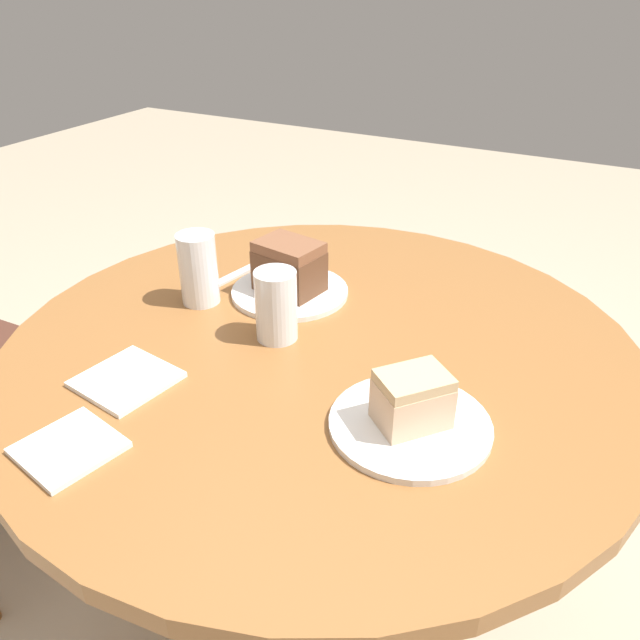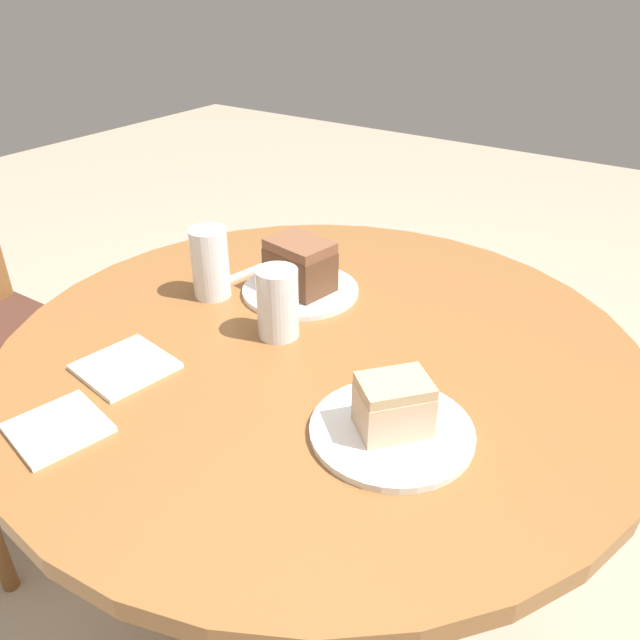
# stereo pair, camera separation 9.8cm
# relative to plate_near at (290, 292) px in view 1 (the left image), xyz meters

# --- Properties ---
(ground_plane) EXTENTS (8.00, 8.00, 0.00)m
(ground_plane) POSITION_rel_plate_near_xyz_m (-0.12, -0.12, -0.73)
(ground_plane) COLOR tan
(table) EXTENTS (1.01, 1.01, 0.73)m
(table) POSITION_rel_plate_near_xyz_m (-0.12, -0.12, -0.17)
(table) COLOR brown
(table) RESTS_ON ground_plane
(plate_near) EXTENTS (0.21, 0.21, 0.01)m
(plate_near) POSITION_rel_plate_near_xyz_m (0.00, 0.00, 0.00)
(plate_near) COLOR white
(plate_near) RESTS_ON table
(plate_far) EXTENTS (0.21, 0.21, 0.01)m
(plate_far) POSITION_rel_plate_near_xyz_m (-0.25, -0.33, 0.00)
(plate_far) COLOR white
(plate_far) RESTS_ON table
(cake_slice_near) EXTENTS (0.10, 0.13, 0.09)m
(cake_slice_near) POSITION_rel_plate_near_xyz_m (0.00, -0.00, 0.05)
(cake_slice_near) COLOR brown
(cake_slice_near) RESTS_ON plate_near
(cake_slice_far) EXTENTS (0.11, 0.11, 0.07)m
(cake_slice_far) POSITION_rel_plate_near_xyz_m (-0.25, -0.33, 0.04)
(cake_slice_far) COLOR beige
(cake_slice_far) RESTS_ON plate_far
(glass_lemonade) EXTENTS (0.07, 0.07, 0.12)m
(glass_lemonade) POSITION_rel_plate_near_xyz_m (-0.14, -0.06, 0.05)
(glass_lemonade) COLOR beige
(glass_lemonade) RESTS_ON table
(glass_water) EXTENTS (0.07, 0.07, 0.13)m
(glass_water) POSITION_rel_plate_near_xyz_m (-0.10, 0.13, 0.05)
(glass_water) COLOR silver
(glass_water) RESTS_ON table
(napkin_stack) EXTENTS (0.14, 0.14, 0.01)m
(napkin_stack) POSITION_rel_plate_near_xyz_m (-0.35, 0.07, -0.00)
(napkin_stack) COLOR white
(napkin_stack) RESTS_ON table
(fork) EXTENTS (0.17, 0.05, 0.00)m
(fork) POSITION_rel_plate_near_xyz_m (0.01, 0.13, -0.00)
(fork) COLOR silver
(fork) RESTS_ON table
(napkin_side) EXTENTS (0.13, 0.13, 0.01)m
(napkin_side) POSITION_rel_plate_near_xyz_m (-0.49, 0.03, -0.00)
(napkin_side) COLOR white
(napkin_side) RESTS_ON table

